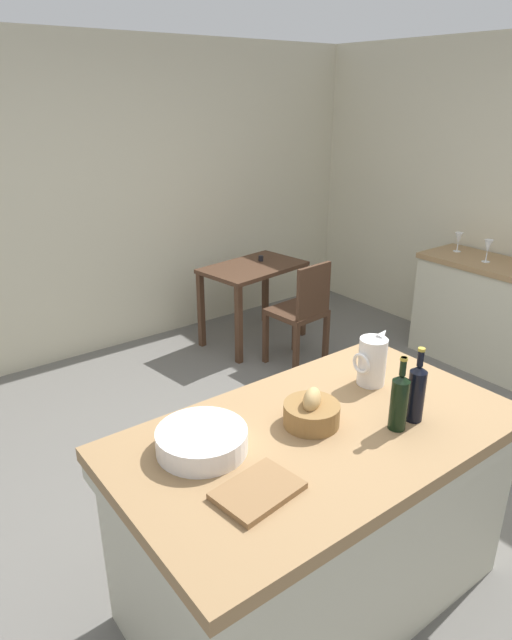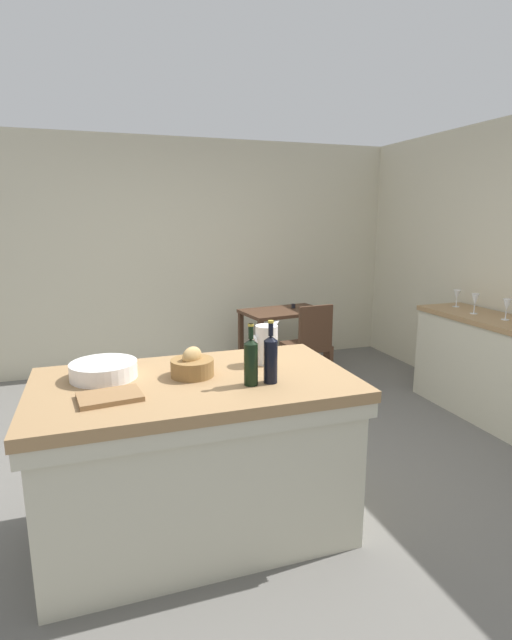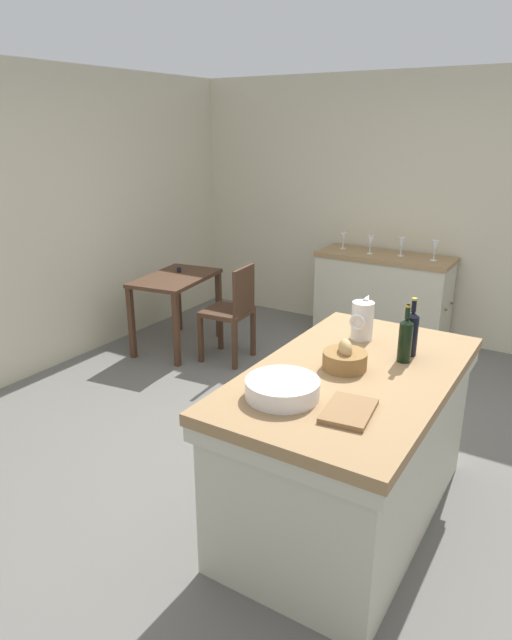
% 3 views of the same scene
% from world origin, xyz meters
% --- Properties ---
extents(ground_plane, '(6.76, 6.76, 0.00)m').
position_xyz_m(ground_plane, '(0.00, 0.00, 0.00)').
color(ground_plane, '#66635E').
extents(wall_back, '(5.32, 0.12, 2.60)m').
position_xyz_m(wall_back, '(0.00, 2.60, 1.30)').
color(wall_back, beige).
rests_on(wall_back, ground).
extents(island_table, '(1.67, 0.95, 0.90)m').
position_xyz_m(island_table, '(-0.50, -0.56, 0.48)').
color(island_table, '#99754C').
rests_on(island_table, ground).
extents(side_cabinet, '(0.52, 1.34, 0.89)m').
position_xyz_m(side_cabinet, '(2.26, 0.24, 0.45)').
color(side_cabinet, '#99754C').
rests_on(side_cabinet, ground).
extents(writing_desk, '(0.97, 0.68, 0.78)m').
position_xyz_m(writing_desk, '(0.99, 1.88, 0.61)').
color(writing_desk, '#472D1E').
rests_on(writing_desk, ground).
extents(wooden_chair, '(0.43, 0.43, 0.91)m').
position_xyz_m(wooden_chair, '(1.00, 1.22, 0.50)').
color(wooden_chair, '#472D1E').
rests_on(wooden_chair, ground).
extents(pitcher, '(0.17, 0.13, 0.27)m').
position_xyz_m(pitcher, '(-0.04, -0.42, 1.01)').
color(pitcher, white).
rests_on(pitcher, island_table).
extents(wash_bowl, '(0.35, 0.35, 0.09)m').
position_xyz_m(wash_bowl, '(-0.95, -0.40, 0.94)').
color(wash_bowl, white).
rests_on(wash_bowl, island_table).
extents(bread_basket, '(0.23, 0.23, 0.16)m').
position_xyz_m(bread_basket, '(-0.50, -0.51, 0.95)').
color(bread_basket, olive).
rests_on(bread_basket, island_table).
extents(cutting_board, '(0.31, 0.24, 0.02)m').
position_xyz_m(cutting_board, '(-0.93, -0.72, 0.91)').
color(cutting_board, olive).
rests_on(cutting_board, island_table).
extents(wine_bottle_dark, '(0.07, 0.07, 0.33)m').
position_xyz_m(wine_bottle_dark, '(-0.13, -0.74, 1.03)').
color(wine_bottle_dark, black).
rests_on(wine_bottle_dark, island_table).
extents(wine_bottle_amber, '(0.07, 0.07, 0.32)m').
position_xyz_m(wine_bottle_amber, '(-0.24, -0.74, 1.02)').
color(wine_bottle_amber, black).
rests_on(wine_bottle_amber, island_table).
extents(wine_glass_middle, '(0.07, 0.07, 0.18)m').
position_xyz_m(wine_glass_middle, '(2.22, 0.39, 1.02)').
color(wine_glass_middle, white).
rests_on(wine_glass_middle, side_cabinet).
extents(wine_glass_right, '(0.07, 0.07, 0.16)m').
position_xyz_m(wine_glass_right, '(2.31, 0.72, 1.00)').
color(wine_glass_right, white).
rests_on(wine_glass_right, side_cabinet).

